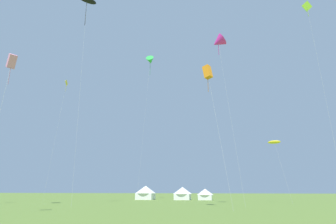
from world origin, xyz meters
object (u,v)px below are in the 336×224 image
object	(u,v)px
kite_green_delta	(150,61)
festival_tent_right	(183,193)
kite_yellow_diamond	(65,88)
kite_magenta_delta	(218,42)
festival_tent_left	(205,194)
kite_lime_diamond	(309,14)
kite_pink_box	(12,62)
kite_orange_box	(208,72)
kite_yellow_parafoil	(274,142)
kite_black_parafoil	(87,0)
festival_tent_center	(146,192)

from	to	relation	value
kite_green_delta	festival_tent_right	xyz separation A→B (m)	(7.00, 4.04, -31.41)
kite_yellow_diamond	kite_magenta_delta	distance (m)	35.31
festival_tent_left	kite_lime_diamond	bearing A→B (deg)	-57.00
festival_tent_left	kite_yellow_diamond	bearing A→B (deg)	-154.76
kite_pink_box	festival_tent_left	size ratio (longest dim) A/B	3.90
kite_green_delta	festival_tent_right	world-z (taller)	kite_green_delta
kite_orange_box	kite_yellow_parafoil	bearing A→B (deg)	59.60
kite_yellow_parafoil	kite_green_delta	bearing A→B (deg)	158.85
kite_yellow_diamond	kite_green_delta	size ratio (longest dim) A/B	0.75
kite_black_parafoil	kite_orange_box	distance (m)	24.47
kite_orange_box	festival_tent_left	distance (m)	34.97
kite_orange_box	festival_tent_center	world-z (taller)	kite_orange_box
festival_tent_center	festival_tent_right	xyz separation A→B (m)	(8.67, 0.00, -0.17)
kite_yellow_diamond	festival_tent_left	distance (m)	38.57
kite_black_parafoil	kite_magenta_delta	xyz separation A→B (m)	(20.67, 4.39, -7.57)
kite_yellow_diamond	kite_green_delta	world-z (taller)	kite_green_delta
kite_yellow_diamond	kite_black_parafoil	world-z (taller)	kite_black_parafoil
kite_yellow_parafoil	festival_tent_left	size ratio (longest dim) A/B	2.85
kite_black_parafoil	kite_pink_box	xyz separation A→B (m)	(1.72, -15.30, -18.35)
kite_yellow_diamond	kite_orange_box	xyz separation A→B (m)	(31.80, -17.69, -6.64)
kite_yellow_parafoil	festival_tent_left	xyz separation A→B (m)	(-13.41, 13.90, -8.86)
kite_lime_diamond	kite_pink_box	world-z (taller)	kite_lime_diamond
kite_green_delta	festival_tent_center	distance (m)	31.55
festival_tent_center	festival_tent_right	distance (m)	8.67
kite_green_delta	festival_tent_left	xyz separation A→B (m)	(12.08, 4.04, -31.62)
kite_pink_box	kite_green_delta	size ratio (longest dim) A/B	0.42
festival_tent_right	kite_lime_diamond	bearing A→B (deg)	-50.10
kite_yellow_diamond	kite_pink_box	distance (m)	35.87
kite_black_parafoil	kite_green_delta	bearing A→B (deg)	81.56
kite_yellow_parafoil	festival_tent_left	distance (m)	21.24
kite_yellow_parafoil	kite_black_parafoil	world-z (taller)	kite_black_parafoil
kite_black_parafoil	kite_green_delta	xyz separation A→B (m)	(3.78, 25.46, 0.88)
kite_black_parafoil	festival_tent_right	bearing A→B (deg)	69.93
festival_tent_left	kite_orange_box	bearing A→B (deg)	-83.95
kite_yellow_diamond	kite_black_parafoil	distance (m)	22.13
kite_magenta_delta	kite_pink_box	size ratio (longest dim) A/B	1.78
kite_yellow_diamond	festival_tent_left	world-z (taller)	kite_yellow_diamond
kite_magenta_delta	kite_green_delta	distance (m)	28.29
kite_magenta_delta	festival_tent_left	size ratio (longest dim) A/B	6.95
kite_yellow_parafoil	kite_orange_box	bearing A→B (deg)	-120.40
kite_lime_diamond	festival_tent_right	size ratio (longest dim) A/B	6.59
festival_tent_left	kite_black_parafoil	bearing A→B (deg)	-118.26
festival_tent_center	festival_tent_left	distance (m)	13.75
kite_yellow_diamond	kite_black_parafoil	bearing A→B (deg)	-51.78
kite_pink_box	festival_tent_center	xyz separation A→B (m)	(0.39, 44.79, -12.01)
festival_tent_center	festival_tent_right	world-z (taller)	festival_tent_center
kite_orange_box	festival_tent_left	world-z (taller)	kite_orange_box
kite_pink_box	kite_black_parafoil	bearing A→B (deg)	96.43
kite_pink_box	kite_green_delta	world-z (taller)	kite_green_delta
kite_lime_diamond	festival_tent_left	xyz separation A→B (m)	(-17.67, 27.21, -24.90)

